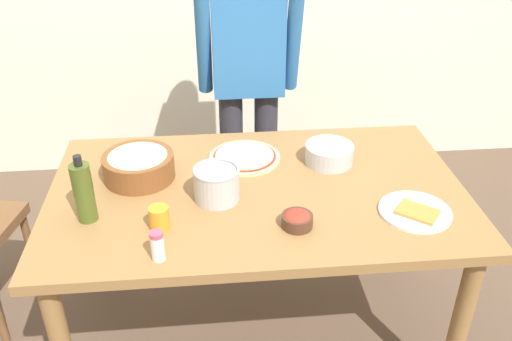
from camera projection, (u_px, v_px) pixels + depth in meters
The scene contains 12 objects.
ground at pixel (257, 328), 2.51m from camera, with size 8.00×8.00×0.00m, color brown.
dining_table at pixel (257, 208), 2.17m from camera, with size 1.60×0.96×0.76m.
person_cook at pixel (248, 74), 2.68m from camera, with size 0.49×0.25×1.62m.
pizza_raw_on_board at pixel (245, 157), 2.31m from camera, with size 0.30×0.30×0.02m.
plate_with_slice at pixel (415, 212), 1.97m from camera, with size 0.26×0.26×0.02m.
popcorn_bowl at pixel (138, 164), 2.16m from camera, with size 0.28×0.28×0.11m.
mixing_bowl_steel at pixel (329, 154), 2.27m from camera, with size 0.20×0.20×0.08m.
small_sauce_bowl at pixel (297, 219), 1.90m from camera, with size 0.11×0.11×0.06m.
olive_oil_bottle at pixel (84, 192), 1.89m from camera, with size 0.07×0.07×0.26m.
steel_pot at pixel (217, 184), 2.03m from camera, with size 0.17×0.17×0.13m.
cup_orange at pixel (159, 218), 1.88m from camera, with size 0.07×0.07×0.09m, color orange.
salt_shaker at pixel (158, 246), 1.73m from camera, with size 0.04×0.04×0.11m.
Camera 1 is at (-0.17, -1.78, 1.91)m, focal length 38.51 mm.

